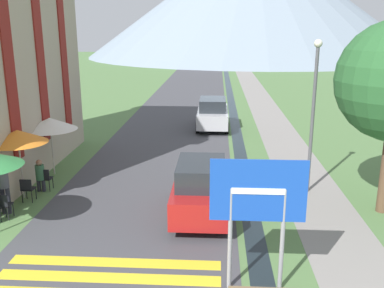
{
  "coord_description": "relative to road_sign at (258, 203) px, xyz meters",
  "views": [
    {
      "loc": [
        0.06,
        -4.72,
        5.85
      ],
      "look_at": [
        -0.81,
        10.0,
        1.8
      ],
      "focal_mm": 40.0,
      "sensor_mm": 36.0,
      "label": 1
    }
  ],
  "objects": [
    {
      "name": "parked_car_far",
      "position": [
        -1.17,
        16.15,
        -1.22
      ],
      "size": [
        1.86,
        4.14,
        1.82
      ],
      "color": "#B2B2B7",
      "rests_on": "ground_plane"
    },
    {
      "name": "road_sign",
      "position": [
        0.0,
        0.0,
        0.0
      ],
      "size": [
        2.11,
        0.11,
        3.13
      ],
      "color": "gray",
      "rests_on": "ground_plane"
    },
    {
      "name": "parked_car_near",
      "position": [
        -1.38,
        3.97,
        -1.22
      ],
      "size": [
        1.83,
        3.89,
        1.82
      ],
      "color": "#A31919",
      "rests_on": "ground_plane"
    },
    {
      "name": "cafe_umbrella_middle_orange",
      "position": [
        -7.69,
        5.0,
        0.11
      ],
      "size": [
        2.0,
        2.0,
        2.48
      ],
      "color": "#B7B2A8",
      "rests_on": "ground_plane"
    },
    {
      "name": "person_seated_far",
      "position": [
        -7.33,
        5.66,
        -1.46
      ],
      "size": [
        0.32,
        0.32,
        1.22
      ],
      "color": "#282833",
      "rests_on": "ground_plane"
    },
    {
      "name": "ground_plane",
      "position": [
        -0.98,
        15.99,
        -2.13
      ],
      "size": [
        160.0,
        160.0,
        0.0
      ],
      "primitive_type": "plane",
      "color": "#517542"
    },
    {
      "name": "cafe_chair_near_left",
      "position": [
        -7.54,
        3.26,
        -1.62
      ],
      "size": [
        0.4,
        0.4,
        0.85
      ],
      "rotation": [
        0.0,
        0.0,
        -0.31
      ],
      "color": "black",
      "rests_on": "ground_plane"
    },
    {
      "name": "streetlamp",
      "position": [
        2.44,
        6.22,
        1.08
      ],
      "size": [
        0.28,
        0.28,
        5.46
      ],
      "color": "#515156",
      "rests_on": "ground_plane"
    },
    {
      "name": "road",
      "position": [
        -3.48,
        25.99,
        -2.13
      ],
      "size": [
        6.4,
        60.0,
        0.01
      ],
      "color": "#424247",
      "rests_on": "ground_plane"
    },
    {
      "name": "crosswalk_marking",
      "position": [
        -3.48,
        -0.13,
        -2.13
      ],
      "size": [
        5.44,
        2.54,
        0.01
      ],
      "color": "yellow",
      "rests_on": "ground_plane"
    },
    {
      "name": "footpath",
      "position": [
        2.62,
        25.99,
        -2.13
      ],
      "size": [
        2.2,
        60.0,
        0.01
      ],
      "color": "gray",
      "rests_on": "ground_plane"
    },
    {
      "name": "cafe_chair_far_left",
      "position": [
        -7.19,
        5.73,
        -1.62
      ],
      "size": [
        0.4,
        0.4,
        0.85
      ],
      "rotation": [
        0.0,
        0.0,
        0.26
      ],
      "color": "black",
      "rests_on": "ground_plane"
    },
    {
      "name": "person_standing_terrace",
      "position": [
        -7.68,
        3.69,
        -1.12
      ],
      "size": [
        0.32,
        0.32,
        1.75
      ],
      "color": "#282833",
      "rests_on": "ground_plane"
    },
    {
      "name": "cafe_umbrella_rear_white",
      "position": [
        -7.56,
        7.54,
        -0.0
      ],
      "size": [
        2.13,
        2.13,
        2.37
      ],
      "color": "#B7B2A8",
      "rests_on": "ground_plane"
    },
    {
      "name": "drainage_channel",
      "position": [
        0.22,
        25.99,
        -2.13
      ],
      "size": [
        0.6,
        60.0,
        0.0
      ],
      "color": "black",
      "rests_on": "ground_plane"
    },
    {
      "name": "cafe_chair_middle",
      "position": [
        -7.39,
        4.66,
        -1.62
      ],
      "size": [
        0.4,
        0.4,
        0.85
      ],
      "rotation": [
        0.0,
        0.0,
        -0.09
      ],
      "color": "black",
      "rests_on": "ground_plane"
    }
  ]
}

